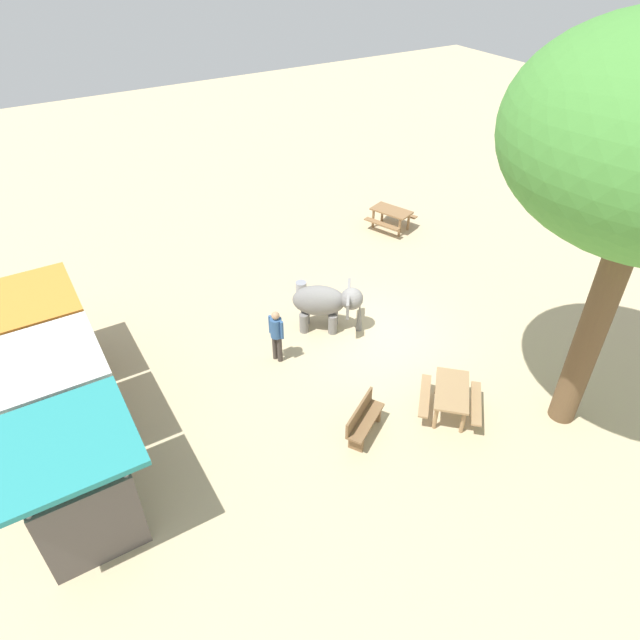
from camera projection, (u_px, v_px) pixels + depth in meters
ground_plane at (379, 335)px, 16.45m from camera, size 60.00×60.00×0.00m
elephant at (326, 303)px, 16.17m from camera, size 1.85×1.99×1.45m
person_handler at (276, 332)px, 15.02m from camera, size 0.48×0.32×1.62m
wooden_bench at (363, 419)px, 13.15m from camera, size 1.08×1.40×0.88m
picnic_table_near at (391, 215)px, 21.43m from camera, size 1.92×1.91×0.78m
picnic_table_far at (451, 395)px, 13.63m from camera, size 2.11×2.11×0.78m
market_stall_teal at (81, 489)px, 10.81m from camera, size 2.50×2.50×2.52m
market_stall_white at (55, 405)px, 12.59m from camera, size 2.50×2.50×2.52m
market_stall_orange at (36, 343)px, 14.37m from camera, size 2.50×2.50×2.52m
feed_bucket at (301, 287)px, 18.22m from camera, size 0.36×0.36×0.32m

